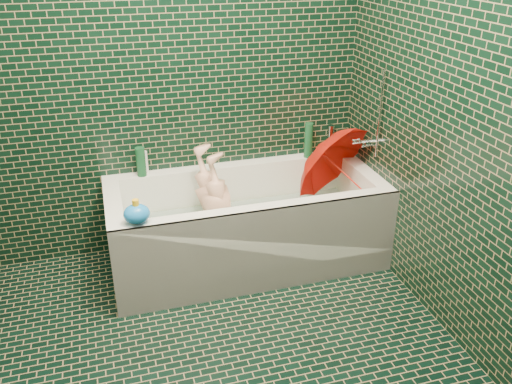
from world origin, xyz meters
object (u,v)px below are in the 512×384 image
object	(u,v)px
rubber_duck	(324,150)
bath_toy	(137,214)
umbrella	(343,172)
child	(222,218)
bathtub	(247,233)

from	to	relation	value
rubber_duck	bath_toy	size ratio (longest dim) A/B	0.58
umbrella	child	bearing A→B (deg)	154.14
child	rubber_duck	size ratio (longest dim) A/B	9.43
umbrella	rubber_duck	distance (m)	0.33
child	umbrella	distance (m)	0.83
bathtub	rubber_duck	size ratio (longest dim) A/B	16.92
child	bath_toy	xyz separation A→B (m)	(-0.54, -0.36, 0.30)
umbrella	rubber_duck	world-z (taller)	umbrella
bathtub	bath_toy	world-z (taller)	bath_toy
bathtub	bath_toy	bearing A→B (deg)	-156.15
bathtub	umbrella	size ratio (longest dim) A/B	3.01
umbrella	bathtub	bearing A→B (deg)	158.24
bath_toy	child	bearing A→B (deg)	56.53
bathtub	child	world-z (taller)	bathtub
bathtub	rubber_duck	xyz separation A→B (m)	(0.64, 0.32, 0.38)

